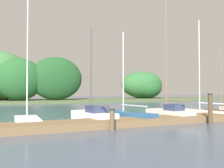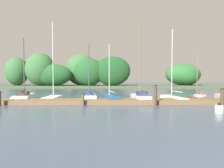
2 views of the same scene
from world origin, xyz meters
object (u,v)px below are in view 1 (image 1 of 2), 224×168
sailboat_2 (92,115)px  sailboat_4 (168,112)px  sailboat_3 (125,115)px  mooring_piling_2 (210,109)px  sailboat_1 (27,119)px  sailboat_6 (223,111)px  mooring_piling_1 (112,119)px  sailboat_5 (201,112)px

sailboat_2 → sailboat_4: (4.83, -0.59, 0.05)m
sailboat_3 → mooring_piling_2: size_ratio=3.27×
sailboat_1 → sailboat_6: bearing=-88.5°
mooring_piling_1 → sailboat_5: bearing=19.6°
sailboat_1 → sailboat_4: size_ratio=0.91×
mooring_piling_1 → sailboat_2: bearing=87.5°
sailboat_3 → mooring_piling_1: (-2.11, -2.90, 0.17)m
mooring_piling_1 → mooring_piling_2: bearing=-2.0°
sailboat_4 → sailboat_6: 5.87m
sailboat_2 → sailboat_1: bearing=78.0°
sailboat_1 → sailboat_3: (5.50, -0.44, 0.03)m
mooring_piling_1 → sailboat_4: bearing=26.5°
sailboat_4 → mooring_piling_1: bearing=109.5°
sailboat_5 → sailboat_1: bearing=78.7°
sailboat_5 → mooring_piling_2: (-2.33, -3.08, 0.55)m
sailboat_3 → sailboat_4: size_ratio=0.64×
sailboat_2 → sailboat_5: (7.94, -0.18, -0.11)m
sailboat_2 → sailboat_5: bearing=-98.9°
sailboat_3 → sailboat_6: 8.66m
sailboat_5 → mooring_piling_1: bearing=100.6°
sailboat_1 → sailboat_6: size_ratio=1.53×
sailboat_5 → sailboat_4: bearing=88.4°
sailboat_4 → sailboat_5: sailboat_4 is taller
mooring_piling_1 → sailboat_6: bearing=17.7°
sailboat_3 → mooring_piling_2: 4.80m
sailboat_2 → sailboat_5: sailboat_5 is taller
mooring_piling_1 → mooring_piling_2: size_ratio=0.59×
sailboat_6 → sailboat_5: bearing=101.2°
sailboat_2 → sailboat_3: 1.99m
sailboat_6 → mooring_piling_1: (-10.75, -3.43, 0.23)m
sailboat_1 → sailboat_2: bearing=-93.3°
sailboat_2 → sailboat_3: bearing=-102.3°
sailboat_4 → mooring_piling_2: sailboat_4 is taller
sailboat_5 → sailboat_2: bearing=79.6°
sailboat_3 → sailboat_4: bearing=-111.8°
sailboat_3 → sailboat_5: sailboat_5 is taller
mooring_piling_1 → sailboat_3: bearing=53.9°
sailboat_1 → sailboat_2: size_ratio=1.40×
sailboat_4 → sailboat_5: (3.11, 0.41, -0.16)m
sailboat_4 → mooring_piling_2: bearing=-170.8°
sailboat_6 → mooring_piling_2: (-5.00, -3.63, 0.56)m
sailboat_5 → sailboat_6: size_ratio=1.36×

